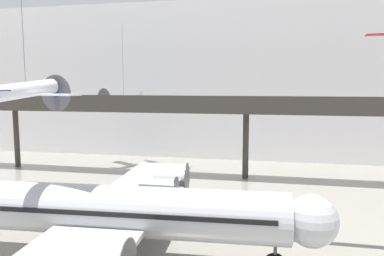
# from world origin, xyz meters

# --- Properties ---
(hangar_back_wall) EXTENTS (140.00, 3.00, 22.97)m
(hangar_back_wall) POSITION_xyz_m (0.00, 40.83, 11.49)
(hangar_back_wall) COLOR white
(hangar_back_wall) RESTS_ON ground
(mezzanine_walkway) EXTENTS (110.00, 3.20, 9.71)m
(mezzanine_walkway) POSITION_xyz_m (0.00, 27.99, 8.06)
(mezzanine_walkway) COLOR #38332D
(mezzanine_walkway) RESTS_ON ground
(airliner_silver_main) EXTENTS (29.12, 32.98, 9.20)m
(airliner_silver_main) POSITION_xyz_m (-7.72, 5.88, 3.32)
(airliner_silver_main) COLOR #B7BABF
(airliner_silver_main) RESTS_ON ground
(suspended_plane_blue_trainer) EXTENTS (7.84, 7.05, 11.11)m
(suspended_plane_blue_trainer) POSITION_xyz_m (-16.22, 31.98, 8.64)
(suspended_plane_blue_trainer) COLOR #1E4CAD
(suspended_plane_white_twin) EXTENTS (6.81, 5.61, 9.55)m
(suspended_plane_white_twin) POSITION_xyz_m (-11.47, 5.27, 10.61)
(suspended_plane_white_twin) COLOR silver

